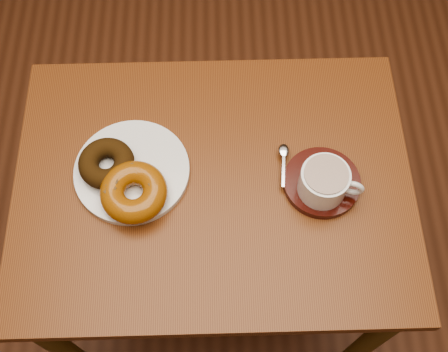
{
  "coord_description": "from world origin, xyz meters",
  "views": [
    {
      "loc": [
        0.06,
        -0.76,
        1.64
      ],
      "look_at": [
        0.07,
        -0.3,
        0.72
      ],
      "focal_mm": 45.0,
      "sensor_mm": 36.0,
      "label": 1
    }
  ],
  "objects_px": {
    "donut_plate": "(132,171)",
    "coffee_cup": "(325,182)",
    "cafe_table": "(214,205)",
    "saucer": "(322,182)"
  },
  "relations": [
    {
      "from": "donut_plate",
      "to": "coffee_cup",
      "type": "height_order",
      "value": "coffee_cup"
    },
    {
      "from": "saucer",
      "to": "coffee_cup",
      "type": "height_order",
      "value": "coffee_cup"
    },
    {
      "from": "donut_plate",
      "to": "saucer",
      "type": "xyz_separation_m",
      "value": [
        0.35,
        -0.03,
        0.0
      ]
    },
    {
      "from": "donut_plate",
      "to": "cafe_table",
      "type": "bearing_deg",
      "value": -7.78
    },
    {
      "from": "donut_plate",
      "to": "coffee_cup",
      "type": "xyz_separation_m",
      "value": [
        0.35,
        -0.05,
        0.04
      ]
    },
    {
      "from": "donut_plate",
      "to": "saucer",
      "type": "height_order",
      "value": "saucer"
    },
    {
      "from": "cafe_table",
      "to": "coffee_cup",
      "type": "height_order",
      "value": "coffee_cup"
    },
    {
      "from": "cafe_table",
      "to": "saucer",
      "type": "xyz_separation_m",
      "value": [
        0.2,
        -0.01,
        0.12
      ]
    },
    {
      "from": "saucer",
      "to": "donut_plate",
      "type": "bearing_deg",
      "value": 174.86
    },
    {
      "from": "saucer",
      "to": "coffee_cup",
      "type": "relative_size",
      "value": 1.24
    }
  ]
}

